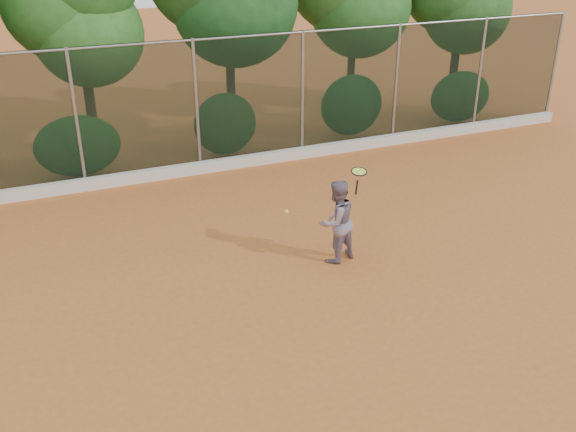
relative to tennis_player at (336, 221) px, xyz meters
name	(u,v)px	position (x,y,z in m)	size (l,w,h in m)	color
ground	(310,301)	(-1.10, -1.18, -0.85)	(80.00, 80.00, 0.00)	#B9632B
concrete_curb	(202,167)	(-1.10, 5.64, -0.70)	(24.00, 0.20, 0.30)	silver
tennis_player	(336,221)	(0.00, 0.00, 0.00)	(0.83, 0.64, 1.70)	slate
chainlink_fence	(196,103)	(-1.10, 5.82, 1.01)	(24.09, 0.09, 3.50)	black
tennis_racket	(359,173)	(0.37, -0.13, 1.00)	(0.37, 0.37, 0.56)	black
tennis_ball_in_flight	(287,212)	(-1.10, -0.09, 0.45)	(0.07, 0.07, 0.07)	#EDF237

